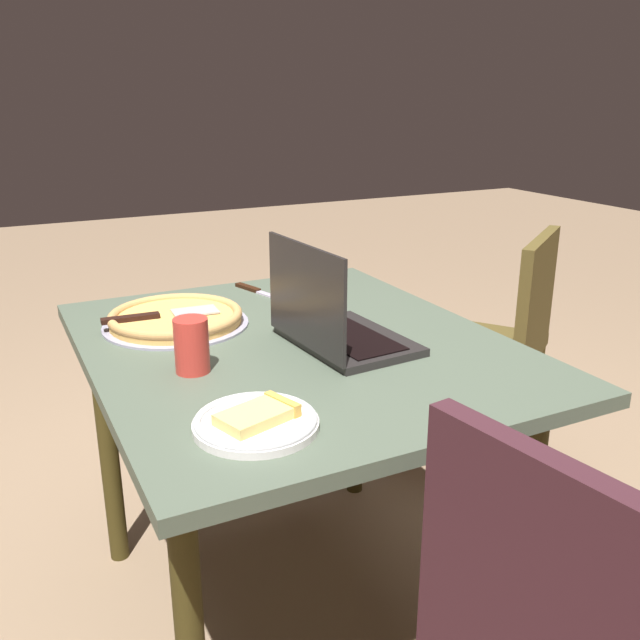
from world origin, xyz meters
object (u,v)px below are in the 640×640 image
object	(u,v)px
drink_cup	(192,345)
chair_far	(492,337)
table_knife	(257,291)
pizza_tray	(176,318)
laptop	(334,325)
pizza_plate	(256,421)
dining_table	(296,375)

from	to	relation	value
drink_cup	chair_far	xyz separation A→B (m)	(0.38, -1.13, -0.29)
table_knife	pizza_tray	bearing A→B (deg)	122.38
table_knife	drink_cup	size ratio (longest dim) A/B	2.03
table_knife	chair_far	size ratio (longest dim) A/B	0.28
laptop	pizza_plate	world-z (taller)	laptop
chair_far	laptop	bearing A→B (deg)	115.61
chair_far	table_knife	bearing A→B (deg)	82.62
pizza_tray	table_knife	world-z (taller)	pizza_tray
drink_cup	dining_table	bearing A→B (deg)	-75.81
laptop	pizza_plate	bearing A→B (deg)	133.79
dining_table	chair_far	world-z (taller)	chair_far
laptop	table_knife	bearing A→B (deg)	-1.19
laptop	pizza_tray	size ratio (longest dim) A/B	0.94
pizza_plate	table_knife	xyz separation A→B (m)	(0.78, -0.31, -0.01)
pizza_plate	pizza_tray	bearing A→B (deg)	-2.21
table_knife	drink_cup	distance (m)	0.59
laptop	drink_cup	xyz separation A→B (m)	(0.00, 0.33, 0.01)
pizza_tray	table_knife	distance (m)	0.34
drink_cup	laptop	bearing A→B (deg)	-90.61
table_knife	drink_cup	world-z (taller)	drink_cup
dining_table	laptop	size ratio (longest dim) A/B	3.29
dining_table	table_knife	world-z (taller)	table_knife
pizza_plate	pizza_tray	size ratio (longest dim) A/B	0.61
dining_table	pizza_plate	distance (m)	0.44
table_knife	chair_far	world-z (taller)	chair_far
laptop	drink_cup	size ratio (longest dim) A/B	2.90
laptop	chair_far	size ratio (longest dim) A/B	0.40
pizza_plate	pizza_tray	world-z (taller)	pizza_tray
drink_cup	pizza_tray	bearing A→B (deg)	-8.84
table_knife	drink_cup	bearing A→B (deg)	145.38
dining_table	drink_cup	world-z (taller)	drink_cup
pizza_tray	table_knife	xyz separation A→B (m)	(0.18, -0.29, -0.02)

